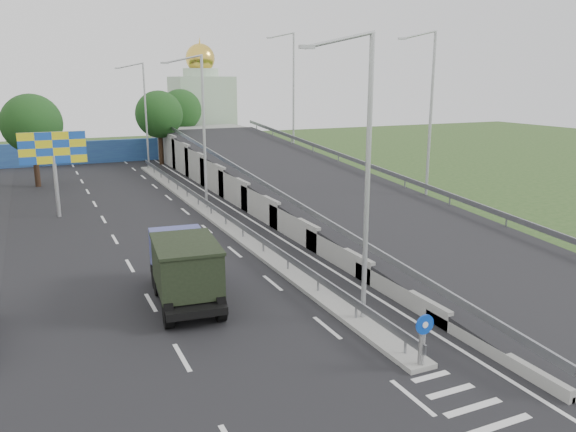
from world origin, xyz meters
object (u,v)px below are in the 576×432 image
sign_bollard (423,340)px  dump_truck (184,266)px  church (202,107)px  lamp_post_near (363,166)px  lamp_post_mid (201,124)px  billboard (53,153)px  lamp_post_far (144,110)px

sign_bollard → dump_truck: dump_truck is taller
church → dump_truck: (-15.16, -49.28, -3.83)m
lamp_post_near → lamp_post_mid: bearing=90.0°
billboard → church: bearing=59.3°
billboard → dump_truck: 17.91m
sign_bollard → billboard: billboard is taller
lamp_post_mid → dump_truck: bearing=-109.0°
lamp_post_far → lamp_post_mid: bearing=-90.0°
church → lamp_post_near: bearing=-100.4°
lamp_post_near → church: (9.89, 54.00, -0.50)m
lamp_post_near → church: church is taller
dump_truck → billboard: bearing=108.5°
lamp_post_mid → lamp_post_far: (0.00, 20.00, 0.00)m
sign_bollard → lamp_post_near: 6.12m
lamp_post_far → billboard: (-9.11, -18.00, -1.62)m
dump_truck → sign_bollard: bearing=-52.8°
sign_bollard → lamp_post_far: size_ratio=0.17×
church → dump_truck: 51.71m
lamp_post_near → church: size_ratio=0.73×
lamp_post_mid → lamp_post_far: bearing=90.0°
sign_bollard → billboard: 27.53m
sign_bollard → dump_truck: (-5.16, 8.54, 0.45)m
sign_bollard → billboard: size_ratio=0.30×
sign_bollard → lamp_post_near: size_ratio=0.17×
lamp_post_mid → billboard: size_ratio=1.83×
lamp_post_mid → billboard: lamp_post_mid is taller
church → dump_truck: bearing=-107.1°
lamp_post_far → dump_truck: (-5.27, -35.28, -4.33)m
sign_bollard → lamp_post_far: bearing=89.9°
sign_bollard → lamp_post_far: 44.08m
billboard → dump_truck: (3.84, -17.28, -2.71)m
billboard → lamp_post_mid: bearing=-12.4°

